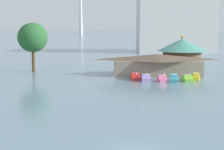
{
  "coord_description": "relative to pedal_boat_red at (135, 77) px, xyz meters",
  "views": [
    {
      "loc": [
        -2.03,
        -24.06,
        9.74
      ],
      "look_at": [
        -1.68,
        21.57,
        3.08
      ],
      "focal_mm": 52.5,
      "sensor_mm": 36.0,
      "label": 1
    }
  ],
  "objects": [
    {
      "name": "pedal_boat_cyan",
      "position": [
        6.79,
        -2.17,
        0.02
      ],
      "size": [
        2.12,
        3.11,
        1.57
      ],
      "rotation": [
        0.0,
        0.0,
        -1.81
      ],
      "color": "#4CB7CC",
      "rests_on": "ground"
    },
    {
      "name": "background_building_block",
      "position": [
        21.03,
        69.96,
        12.66
      ],
      "size": [
        29.88,
        17.75,
        26.29
      ],
      "color": "silver",
      "rests_on": "ground"
    },
    {
      "name": "green_roof_pavilion",
      "position": [
        12.15,
        15.98,
        3.52
      ],
      "size": [
        11.52,
        11.52,
        7.85
      ],
      "color": "brown",
      "rests_on": "ground"
    },
    {
      "name": "pedal_boat_yellow",
      "position": [
        11.32,
        -0.26,
        0.0
      ],
      "size": [
        2.01,
        2.61,
        1.49
      ],
      "rotation": [
        0.0,
        0.0,
        -1.9
      ],
      "color": "yellow",
      "rests_on": "ground"
    },
    {
      "name": "pedal_boat_lime",
      "position": [
        9.38,
        -1.84,
        -0.05
      ],
      "size": [
        1.79,
        2.95,
        1.54
      ],
      "rotation": [
        0.0,
        0.0,
        -1.52
      ],
      "color": "#8CCC3F",
      "rests_on": "ground"
    },
    {
      "name": "boathouse",
      "position": [
        4.9,
        6.57,
        1.72
      ],
      "size": [
        18.97,
        8.59,
        4.26
      ],
      "color": "gray",
      "rests_on": "ground"
    },
    {
      "name": "shoreline_tree_tall_left",
      "position": [
        -21.61,
        11.07,
        7.01
      ],
      "size": [
        6.5,
        6.5,
        10.73
      ],
      "color": "brown",
      "rests_on": "ground"
    },
    {
      "name": "pedal_boat_pink",
      "position": [
        4.69,
        -2.28,
        -0.02
      ],
      "size": [
        1.98,
        2.46,
        1.59
      ],
      "rotation": [
        0.0,
        0.0,
        -1.41
      ],
      "color": "pink",
      "rests_on": "ground"
    },
    {
      "name": "pedal_boat_red",
      "position": [
        0.0,
        0.0,
        0.0
      ],
      "size": [
        1.88,
        2.83,
        1.42
      ],
      "rotation": [
        0.0,
        0.0,
        -1.5
      ],
      "color": "red",
      "rests_on": "ground"
    },
    {
      "name": "pedal_boat_lavender",
      "position": [
        1.83,
        -1.71,
        -0.0
      ],
      "size": [
        1.74,
        2.44,
        1.58
      ],
      "rotation": [
        0.0,
        0.0,
        -1.6
      ],
      "color": "#B299D8",
      "rests_on": "ground"
    }
  ]
}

